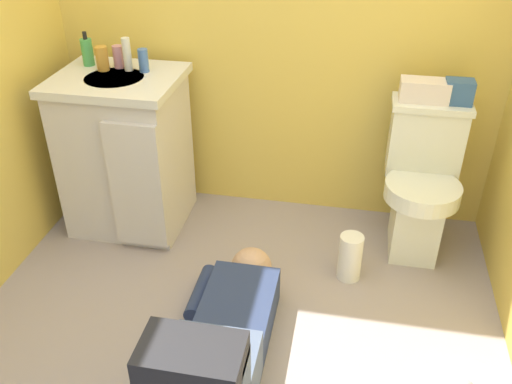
# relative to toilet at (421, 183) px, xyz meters

# --- Properties ---
(ground_plane) EXTENTS (2.75, 3.11, 0.04)m
(ground_plane) POSITION_rel_toilet_xyz_m (-0.76, -0.78, -0.39)
(ground_plane) COLOR gray
(toilet) EXTENTS (0.36, 0.46, 0.75)m
(toilet) POSITION_rel_toilet_xyz_m (0.00, 0.00, 0.00)
(toilet) COLOR silver
(toilet) RESTS_ON ground_plane
(vanity_cabinet) EXTENTS (0.60, 0.53, 0.82)m
(vanity_cabinet) POSITION_rel_toilet_xyz_m (-1.47, -0.06, 0.05)
(vanity_cabinet) COLOR silver
(vanity_cabinet) RESTS_ON ground_plane
(faucet) EXTENTS (0.02, 0.02, 0.10)m
(faucet) POSITION_rel_toilet_xyz_m (-1.48, 0.09, 0.50)
(faucet) COLOR silver
(faucet) RESTS_ON vanity_cabinet
(person_plumber) EXTENTS (0.39, 1.06, 0.52)m
(person_plumber) POSITION_rel_toilet_xyz_m (-0.75, -0.97, -0.19)
(person_plumber) COLOR navy
(person_plumber) RESTS_ON ground_plane
(tissue_box) EXTENTS (0.22, 0.11, 0.10)m
(tissue_box) POSITION_rel_toilet_xyz_m (-0.04, 0.09, 0.43)
(tissue_box) COLOR silver
(tissue_box) RESTS_ON toilet
(toiletry_bag) EXTENTS (0.12, 0.09, 0.11)m
(toiletry_bag) POSITION_rel_toilet_xyz_m (0.11, 0.09, 0.44)
(toiletry_bag) COLOR #33598C
(toiletry_bag) RESTS_ON toilet
(soap_dispenser) EXTENTS (0.06, 0.06, 0.17)m
(soap_dispenser) POSITION_rel_toilet_xyz_m (-1.67, 0.07, 0.52)
(soap_dispenser) COLOR #46A552
(soap_dispenser) RESTS_ON vanity_cabinet
(bottle_amber) EXTENTS (0.06, 0.06, 0.12)m
(bottle_amber) POSITION_rel_toilet_xyz_m (-1.57, 0.02, 0.51)
(bottle_amber) COLOR gold
(bottle_amber) RESTS_ON vanity_cabinet
(bottle_pink) EXTENTS (0.05, 0.05, 0.11)m
(bottle_pink) POSITION_rel_toilet_xyz_m (-1.50, 0.06, 0.51)
(bottle_pink) COLOR pink
(bottle_pink) RESTS_ON vanity_cabinet
(bottle_white) EXTENTS (0.04, 0.04, 0.16)m
(bottle_white) POSITION_rel_toilet_xyz_m (-1.45, 0.04, 0.53)
(bottle_white) COLOR silver
(bottle_white) RESTS_ON vanity_cabinet
(bottle_blue) EXTENTS (0.05, 0.05, 0.11)m
(bottle_blue) POSITION_rel_toilet_xyz_m (-1.36, 0.03, 0.51)
(bottle_blue) COLOR #446DB6
(bottle_blue) RESTS_ON vanity_cabinet
(paper_towel_roll) EXTENTS (0.11, 0.11, 0.23)m
(paper_towel_roll) POSITION_rel_toilet_xyz_m (-0.30, -0.32, -0.25)
(paper_towel_roll) COLOR white
(paper_towel_roll) RESTS_ON ground_plane
(toilet_paper_roll) EXTENTS (0.11, 0.11, 0.10)m
(toilet_paper_roll) POSITION_rel_toilet_xyz_m (0.20, -0.90, -0.32)
(toilet_paper_roll) COLOR white
(toilet_paper_roll) RESTS_ON ground_plane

